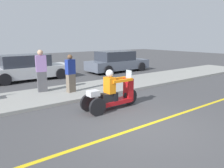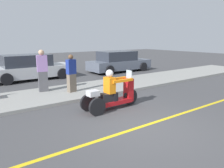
% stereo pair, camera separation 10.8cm
% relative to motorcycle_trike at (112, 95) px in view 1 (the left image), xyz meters
% --- Properties ---
extents(ground_plane, '(60.00, 60.00, 0.00)m').
position_rel_motorcycle_trike_xyz_m(ground_plane, '(-0.21, -1.77, -0.51)').
color(ground_plane, '#424244').
extents(lane_stripe, '(24.00, 0.12, 0.01)m').
position_rel_motorcycle_trike_xyz_m(lane_stripe, '(0.01, -1.77, -0.50)').
color(lane_stripe, gold).
rests_on(lane_stripe, ground).
extents(sidewalk_strip, '(28.00, 2.80, 0.12)m').
position_rel_motorcycle_trike_xyz_m(sidewalk_strip, '(-0.21, 2.83, -0.45)').
color(sidewalk_strip, gray).
rests_on(sidewalk_strip, ground).
extents(motorcycle_trike, '(2.23, 0.68, 1.40)m').
position_rel_motorcycle_trike_xyz_m(motorcycle_trike, '(0.00, 0.00, 0.00)').
color(motorcycle_trike, black).
rests_on(motorcycle_trike, ground).
extents(spectator_near_curb, '(0.42, 0.29, 1.63)m').
position_rel_motorcycle_trike_xyz_m(spectator_near_curb, '(-0.25, 2.64, 0.40)').
color(spectator_near_curb, '#726656').
rests_on(spectator_near_curb, sidewalk_strip).
extents(spectator_with_child, '(0.48, 0.34, 1.83)m').
position_rel_motorcycle_trike_xyz_m(spectator_with_child, '(-1.22, 3.48, 0.50)').
color(spectator_with_child, '#515156').
rests_on(spectator_with_child, sidewalk_strip).
extents(parked_car_lot_center, '(4.78, 1.97, 1.49)m').
position_rel_motorcycle_trike_xyz_m(parked_car_lot_center, '(-0.70, 7.25, 0.20)').
color(parked_car_lot_center, silver).
rests_on(parked_car_lot_center, ground).
extents(parked_car_lot_right, '(4.72, 2.03, 1.49)m').
position_rel_motorcycle_trike_xyz_m(parked_car_lot_right, '(5.49, 6.69, 0.20)').
color(parked_car_lot_right, slate).
rests_on(parked_car_lot_right, ground).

